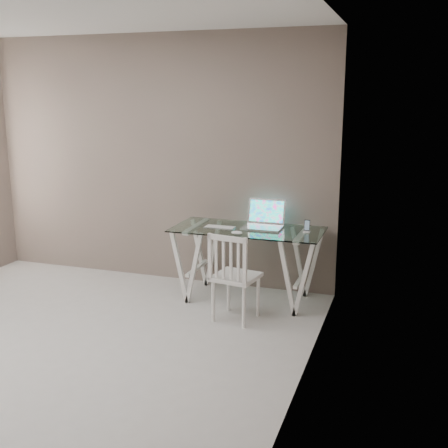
% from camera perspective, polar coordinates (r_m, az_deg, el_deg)
% --- Properties ---
extents(room, '(4.50, 4.52, 2.71)m').
position_cam_1_polar(room, '(4.39, -20.24, 7.78)').
color(room, '#B5B2AD').
rests_on(room, ground).
extents(desk, '(1.50, 0.70, 0.75)m').
position_cam_1_polar(desk, '(5.71, 2.39, -4.03)').
color(desk, silver).
rests_on(desk, ground).
extents(chair, '(0.44, 0.44, 0.85)m').
position_cam_1_polar(chair, '(5.13, 0.89, -5.04)').
color(chair, white).
rests_on(chair, ground).
extents(laptop, '(0.39, 0.34, 0.27)m').
position_cam_1_polar(laptop, '(5.69, 4.10, 0.35)').
color(laptop, silver).
rests_on(laptop, desk).
extents(keyboard, '(0.31, 0.13, 0.01)m').
position_cam_1_polar(keyboard, '(5.66, -0.42, -0.32)').
color(keyboard, silver).
rests_on(keyboard, desk).
extents(mouse, '(0.11, 0.07, 0.04)m').
position_cam_1_polar(mouse, '(5.38, 1.31, -0.89)').
color(mouse, white).
rests_on(mouse, desk).
extents(phone_dock, '(0.07, 0.07, 0.12)m').
position_cam_1_polar(phone_dock, '(5.52, 8.41, -0.49)').
color(phone_dock, white).
rests_on(phone_dock, desk).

